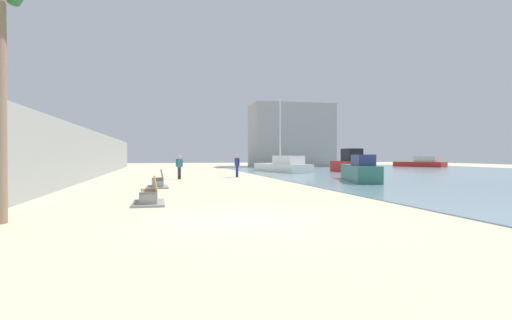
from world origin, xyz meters
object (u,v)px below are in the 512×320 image
(person_walking, at_px, (237,164))
(person_standing, at_px, (179,165))
(boat_far_left, at_px, (283,166))
(boat_far_right, at_px, (349,163))
(bench_far, at_px, (158,183))
(boat_distant, at_px, (421,163))
(boat_nearest, at_px, (360,171))
(bench_near, at_px, (150,198))

(person_walking, relative_size, person_standing, 1.03)
(person_walking, xyz_separation_m, boat_far_left, (6.20, 7.72, -0.38))
(person_standing, height_order, boat_far_right, boat_far_right)
(boat_far_left, distance_m, boat_far_right, 7.03)
(bench_far, relative_size, person_walking, 1.20)
(bench_far, distance_m, boat_far_left, 20.41)
(boat_distant, bearing_deg, person_walking, -147.08)
(boat_nearest, height_order, boat_far_left, boat_far_left)
(boat_distant, height_order, boat_far_right, boat_far_right)
(bench_near, relative_size, bench_far, 0.99)
(boat_distant, bearing_deg, boat_far_left, -153.54)
(bench_near, height_order, person_walking, person_walking)
(bench_far, distance_m, person_walking, 10.54)
(bench_near, bearing_deg, bench_far, 88.23)
(boat_far_right, bearing_deg, boat_nearest, -114.01)
(bench_far, distance_m, boat_distant, 46.82)
(bench_far, bearing_deg, boat_far_right, 39.65)
(bench_far, distance_m, boat_far_right, 24.88)
(boat_far_right, bearing_deg, person_walking, -151.38)
(bench_far, bearing_deg, person_standing, 78.71)
(boat_nearest, bearing_deg, person_walking, 135.35)
(person_walking, distance_m, boat_far_right, 15.04)
(bench_far, xyz_separation_m, boat_far_right, (19.15, 15.87, 0.66))
(bench_far, bearing_deg, bench_near, -91.77)
(bench_near, height_order, boat_far_right, boat_far_right)
(person_walking, xyz_separation_m, boat_nearest, (6.94, -6.86, -0.34))
(boat_far_left, bearing_deg, bench_far, -126.54)
(person_standing, height_order, boat_nearest, boat_nearest)
(bench_far, height_order, person_walking, person_walking)
(boat_nearest, bearing_deg, person_standing, 155.11)
(person_walking, xyz_separation_m, boat_distant, (31.01, 20.07, -0.45))
(bench_far, height_order, boat_far_right, boat_far_right)
(bench_near, relative_size, boat_distant, 0.29)
(bench_far, bearing_deg, boat_nearest, 8.00)
(bench_near, bearing_deg, boat_distant, 44.14)
(person_walking, distance_m, boat_far_left, 9.91)
(bench_near, bearing_deg, boat_far_left, 62.47)
(boat_distant, height_order, boat_far_left, boat_far_left)
(boat_distant, xyz_separation_m, boat_far_left, (-24.81, -12.35, 0.07))
(person_walking, height_order, boat_nearest, boat_nearest)
(bench_near, relative_size, person_walking, 1.18)
(boat_distant, bearing_deg, bench_near, -135.86)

